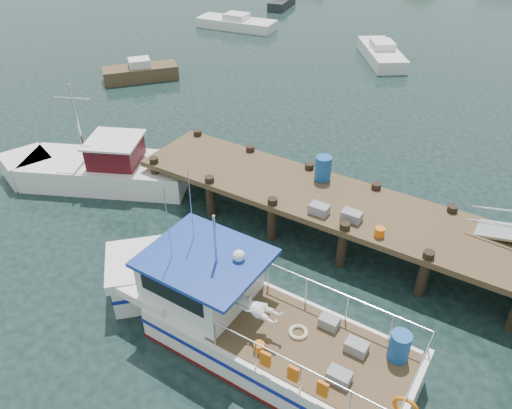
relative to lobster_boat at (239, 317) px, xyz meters
The scene contains 7 objects.
ground_plane 5.58m from the lobster_boat, 99.78° to the left, with size 160.00×160.00×0.00m, color black.
lobster_boat is the anchor object (origin of this frame).
work_boat 9.71m from the lobster_boat, 157.99° to the left, with size 7.39×4.83×4.02m.
moored_rowboat 20.06m from the lobster_boat, 139.97° to the left, with size 3.79×4.13×1.22m.
moored_a 29.84m from the lobster_boat, 123.87° to the left, with size 6.16×2.78×1.09m.
moored_b 23.97m from the lobster_boat, 101.46° to the left, with size 4.67×5.54×1.21m.
moored_e 36.59m from the lobster_boat, 117.71° to the left, with size 2.10×4.13×1.09m.
Camera 1 is at (6.01, -12.77, 10.45)m, focal length 35.00 mm.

